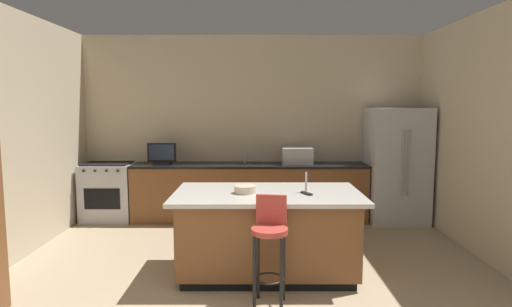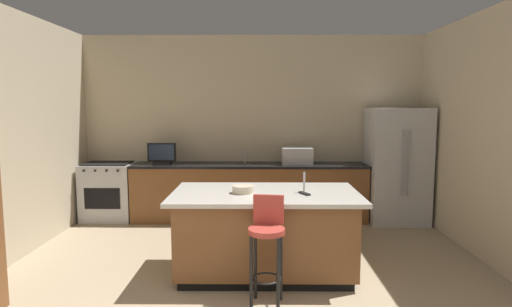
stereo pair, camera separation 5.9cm
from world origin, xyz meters
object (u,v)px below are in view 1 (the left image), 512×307
(fruit_bowl, at_px, (244,189))
(tv_remote, at_px, (305,193))
(tv_monitor, at_px, (161,155))
(kitchen_island, at_px, (266,232))
(range_oven, at_px, (107,192))
(microwave, at_px, (296,156))
(refrigerator, at_px, (395,165))
(bar_stool_center, at_px, (269,240))

(fruit_bowl, bearing_deg, tv_remote, -5.67)
(tv_monitor, bearing_deg, tv_remote, -48.52)
(kitchen_island, distance_m, tv_monitor, 2.78)
(kitchen_island, height_order, range_oven, range_oven)
(kitchen_island, relative_size, microwave, 4.21)
(refrigerator, height_order, range_oven, refrigerator)
(fruit_bowl, bearing_deg, tv_monitor, 121.67)
(microwave, relative_size, bar_stool_center, 0.47)
(kitchen_island, height_order, tv_remote, tv_remote)
(microwave, relative_size, tv_remote, 2.82)
(tv_monitor, bearing_deg, fruit_bowl, -58.33)
(refrigerator, distance_m, fruit_bowl, 3.22)
(fruit_bowl, bearing_deg, range_oven, 134.78)
(range_oven, bearing_deg, bar_stool_center, -49.60)
(kitchen_island, xyz_separation_m, refrigerator, (2.10, 2.15, 0.44))
(fruit_bowl, bearing_deg, bar_stool_center, -69.75)
(range_oven, height_order, fruit_bowl, fruit_bowl)
(tv_remote, bearing_deg, tv_monitor, 104.26)
(fruit_bowl, xyz_separation_m, tv_remote, (0.65, -0.06, -0.03))
(kitchen_island, relative_size, bar_stool_center, 1.99)
(bar_stool_center, bearing_deg, tv_monitor, 127.52)
(refrigerator, distance_m, range_oven, 4.63)
(kitchen_island, bearing_deg, tv_monitor, 126.56)
(bar_stool_center, bearing_deg, microwave, 88.09)
(refrigerator, distance_m, tv_monitor, 3.73)
(fruit_bowl, bearing_deg, kitchen_island, 11.42)
(bar_stool_center, bearing_deg, refrigerator, 62.10)
(range_oven, bearing_deg, tv_monitor, -3.26)
(range_oven, height_order, bar_stool_center, bar_stool_center)
(refrigerator, bearing_deg, kitchen_island, -134.36)
(range_oven, distance_m, tv_monitor, 1.08)
(refrigerator, relative_size, range_oven, 1.94)
(tv_monitor, xyz_separation_m, bar_stool_center, (1.62, -2.90, -0.45))
(range_oven, bearing_deg, kitchen_island, -41.70)
(tv_monitor, bearing_deg, refrigerator, -0.49)
(refrigerator, height_order, microwave, refrigerator)
(refrigerator, bearing_deg, range_oven, 178.97)
(microwave, bearing_deg, bar_stool_center, -100.20)
(tv_monitor, xyz_separation_m, fruit_bowl, (1.38, -2.23, -0.11))
(kitchen_island, bearing_deg, bar_stool_center, -89.61)
(range_oven, height_order, microwave, microwave)
(microwave, bearing_deg, range_oven, -179.98)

